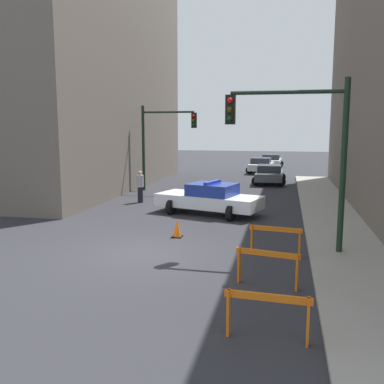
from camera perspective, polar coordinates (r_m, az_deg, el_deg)
The scene contains 14 objects.
ground_plane at distance 13.48m, azimuth -6.46°, elevation -8.17°, with size 120.00×120.00×0.00m, color #2D2D33.
sidewalk_right at distance 12.94m, azimuth 20.89°, elevation -9.14°, with size 2.40×44.00×0.12m.
building_corner_left at distance 31.34m, azimuth -20.09°, elevation 18.56°, with size 14.00×20.00×19.15m.
traffic_light_near at distance 13.36m, azimuth 14.69°, elevation 6.83°, with size 3.64×0.35×5.20m.
traffic_light_far at distance 26.30m, azimuth -4.25°, elevation 7.52°, with size 3.44×0.35×5.20m.
police_car at distance 19.24m, azimuth 2.36°, elevation -0.84°, with size 5.03×3.15×1.52m.
parked_car_near at distance 30.35m, azimuth 10.28°, elevation 2.39°, with size 2.29×4.31×1.31m.
parked_car_mid at distance 37.49m, azimuth 9.20°, elevation 3.58°, with size 2.43×4.39×1.31m.
parked_car_far at distance 42.36m, azimuth 10.51°, elevation 4.11°, with size 2.37×4.36×1.31m.
pedestrian_crossing at distance 22.38m, azimuth -6.92°, elevation 0.78°, with size 0.40×0.40×1.66m.
barrier_front at distance 8.17m, azimuth 10.03°, elevation -15.05°, with size 1.60×0.25×0.90m.
barrier_mid at distance 10.76m, azimuth 10.04°, elevation -9.17°, with size 1.58×0.44×0.90m.
barrier_back at distance 13.28m, azimuth 11.07°, elevation -5.78°, with size 1.59×0.37×0.90m.
traffic_cone at distance 15.28m, azimuth -2.00°, elevation -4.88°, with size 0.36×0.36×0.66m.
Camera 1 is at (4.23, -12.20, 3.87)m, focal length 40.00 mm.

